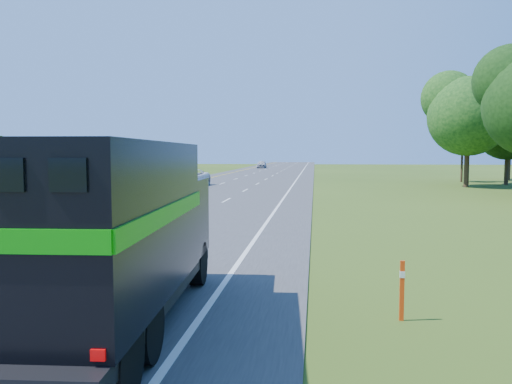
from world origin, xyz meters
The scene contains 6 objects.
road centered at (0.00, 50.00, 0.02)m, with size 15.00×260.00×0.04m, color #38383A.
lane_markings centered at (0.00, 50.00, 0.04)m, with size 11.15×260.00×0.01m.
horse_truck centered at (4.11, 13.95, 1.80)m, with size 2.75×7.57×3.30m.
white_suv centered at (-4.12, 51.64, 0.85)m, with size 2.68×5.80×1.61m, color white.
far_car centered at (-3.46, 109.52, 0.81)m, with size 1.82×4.53×1.54m, color #B4B3BB.
delineator centered at (9.28, 15.06, 0.61)m, with size 0.09×0.05×1.15m.
Camera 1 is at (7.64, 5.62, 3.15)m, focal length 35.00 mm.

